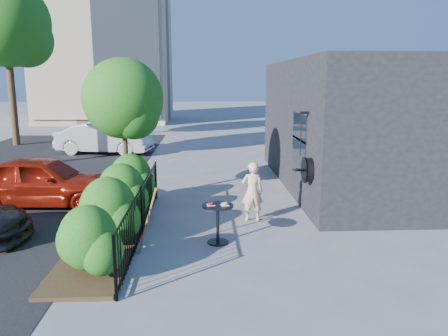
{
  "coord_description": "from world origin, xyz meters",
  "views": [
    {
      "loc": [
        -0.11,
        -9.35,
        3.41
      ],
      "look_at": [
        0.4,
        1.49,
        1.2
      ],
      "focal_mm": 35.0,
      "sensor_mm": 36.0,
      "label": 1
    }
  ],
  "objects_px": {
    "patio_tree": "(125,104)",
    "woman": "(252,192)",
    "cafe_table": "(218,217)",
    "shovel": "(147,224)",
    "car_red": "(43,181)",
    "street_tree_far": "(7,28)",
    "car_silver": "(104,138)"
  },
  "relations": [
    {
      "from": "car_silver",
      "to": "cafe_table",
      "type": "bearing_deg",
      "value": -147.44
    },
    {
      "from": "car_silver",
      "to": "car_red",
      "type": "bearing_deg",
      "value": -168.92
    },
    {
      "from": "patio_tree",
      "to": "cafe_table",
      "type": "xyz_separation_m",
      "value": [
        2.41,
        -3.34,
        -2.19
      ]
    },
    {
      "from": "street_tree_far",
      "to": "car_silver",
      "type": "bearing_deg",
      "value": -29.36
    },
    {
      "from": "shovel",
      "to": "cafe_table",
      "type": "bearing_deg",
      "value": 18.22
    },
    {
      "from": "cafe_table",
      "to": "street_tree_far",
      "type": "bearing_deg",
      "value": 124.8
    },
    {
      "from": "street_tree_far",
      "to": "shovel",
      "type": "relative_size",
      "value": 6.04
    },
    {
      "from": "woman",
      "to": "shovel",
      "type": "relative_size",
      "value": 1.07
    },
    {
      "from": "street_tree_far",
      "to": "cafe_table",
      "type": "xyz_separation_m",
      "value": [
        10.11,
        -14.54,
        -5.34
      ]
    },
    {
      "from": "cafe_table",
      "to": "car_red",
      "type": "relative_size",
      "value": 0.22
    },
    {
      "from": "street_tree_far",
      "to": "car_red",
      "type": "distance_m",
      "value": 13.74
    },
    {
      "from": "cafe_table",
      "to": "shovel",
      "type": "bearing_deg",
      "value": -161.78
    },
    {
      "from": "car_red",
      "to": "car_silver",
      "type": "relative_size",
      "value": 0.92
    },
    {
      "from": "street_tree_far",
      "to": "shovel",
      "type": "bearing_deg",
      "value": -59.96
    },
    {
      "from": "street_tree_far",
      "to": "shovel",
      "type": "distance_m",
      "value": 18.14
    },
    {
      "from": "patio_tree",
      "to": "woman",
      "type": "xyz_separation_m",
      "value": [
        3.29,
        -1.87,
        -2.03
      ]
    },
    {
      "from": "woman",
      "to": "car_silver",
      "type": "xyz_separation_m",
      "value": [
        -5.78,
        10.14,
        -0.01
      ]
    },
    {
      "from": "street_tree_far",
      "to": "shovel",
      "type": "xyz_separation_m",
      "value": [
        8.68,
        -15.01,
        -5.32
      ]
    },
    {
      "from": "cafe_table",
      "to": "car_red",
      "type": "bearing_deg",
      "value": 146.98
    },
    {
      "from": "shovel",
      "to": "street_tree_far",
      "type": "bearing_deg",
      "value": 120.04
    },
    {
      "from": "street_tree_far",
      "to": "woman",
      "type": "height_order",
      "value": "street_tree_far"
    },
    {
      "from": "patio_tree",
      "to": "shovel",
      "type": "relative_size",
      "value": 2.87
    },
    {
      "from": "cafe_table",
      "to": "car_silver",
      "type": "relative_size",
      "value": 0.2
    },
    {
      "from": "woman",
      "to": "shovel",
      "type": "height_order",
      "value": "woman"
    },
    {
      "from": "cafe_table",
      "to": "car_silver",
      "type": "distance_m",
      "value": 12.6
    },
    {
      "from": "shovel",
      "to": "car_red",
      "type": "height_order",
      "value": "car_red"
    },
    {
      "from": "woman",
      "to": "patio_tree",
      "type": "bearing_deg",
      "value": -32.3
    },
    {
      "from": "patio_tree",
      "to": "car_silver",
      "type": "relative_size",
      "value": 0.9
    },
    {
      "from": "patio_tree",
      "to": "cafe_table",
      "type": "bearing_deg",
      "value": -54.25
    },
    {
      "from": "patio_tree",
      "to": "street_tree_far",
      "type": "distance_m",
      "value": 13.95
    },
    {
      "from": "shovel",
      "to": "car_red",
      "type": "xyz_separation_m",
      "value": [
        -3.27,
        3.52,
        0.08
      ]
    },
    {
      "from": "street_tree_far",
      "to": "car_silver",
      "type": "distance_m",
      "value": 7.92
    }
  ]
}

